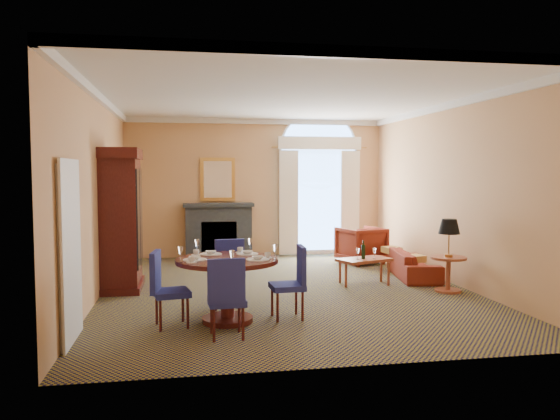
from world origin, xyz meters
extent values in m
plane|color=#14123B|center=(0.00, 0.00, 0.00)|extent=(7.50, 7.50, 0.00)
cube|color=tan|center=(0.00, 3.75, 1.60)|extent=(6.00, 0.04, 3.20)
cube|color=tan|center=(-3.00, 0.00, 1.60)|extent=(0.04, 7.50, 3.20)
cube|color=tan|center=(3.00, 0.00, 1.60)|extent=(0.04, 7.50, 3.20)
cube|color=silver|center=(0.00, 0.00, 3.20)|extent=(6.00, 7.50, 0.04)
cube|color=white|center=(0.00, 0.00, 3.14)|extent=(6.00, 7.50, 0.12)
cube|color=white|center=(-2.96, -2.40, 1.03)|extent=(0.08, 0.90, 2.06)
cube|color=#2F3438|center=(-0.90, 3.55, 0.60)|extent=(1.50, 0.40, 1.20)
cube|color=#2F3438|center=(-0.90, 3.52, 1.24)|extent=(1.60, 0.46, 0.08)
cube|color=gold|center=(-0.90, 3.72, 1.80)|extent=(0.80, 0.04, 1.00)
cube|color=white|center=(-0.90, 3.70, 1.80)|extent=(0.64, 0.02, 0.84)
cube|color=white|center=(1.50, 3.73, 1.25)|extent=(1.90, 0.04, 2.50)
cube|color=#90BBF2|center=(1.50, 3.72, 1.25)|extent=(1.70, 0.02, 2.30)
cylinder|color=white|center=(1.50, 3.73, 2.50)|extent=(1.90, 0.04, 1.90)
cube|color=#F0E3CB|center=(0.75, 3.61, 1.25)|extent=(0.45, 0.06, 2.45)
cube|color=#F0E3CB|center=(2.25, 3.61, 1.25)|extent=(0.45, 0.06, 2.45)
cube|color=#F0E3CB|center=(1.50, 3.61, 2.65)|extent=(2.00, 0.08, 0.30)
cube|color=#3A100D|center=(-2.72, 0.48, 1.09)|extent=(0.60, 1.09, 2.18)
cube|color=#3A100D|center=(-2.72, 0.48, 2.27)|extent=(0.68, 1.20, 0.17)
cube|color=#3A100D|center=(-2.72, 0.48, 0.05)|extent=(0.68, 1.20, 0.11)
cylinder|color=#3A100D|center=(-1.12, -1.88, 0.82)|extent=(1.34, 1.34, 0.06)
cylinder|color=#3A100D|center=(-1.12, -1.88, 0.39)|extent=(0.18, 0.18, 0.79)
cylinder|color=#3A100D|center=(-1.12, -1.88, 0.03)|extent=(0.67, 0.67, 0.07)
cylinder|color=white|center=(-0.82, -1.58, 0.85)|extent=(0.30, 0.30, 0.01)
imported|color=white|center=(-0.82, -1.58, 0.87)|extent=(0.15, 0.15, 0.04)
imported|color=white|center=(-0.90, -1.39, 0.89)|extent=(0.09, 0.09, 0.07)
cylinder|color=white|center=(-1.31, -1.50, 0.85)|extent=(0.30, 0.30, 0.01)
imported|color=white|center=(-1.31, -1.50, 0.87)|extent=(0.15, 0.15, 0.04)
imported|color=white|center=(-1.51, -1.52, 0.89)|extent=(0.09, 0.09, 0.07)
cylinder|color=white|center=(-1.54, -1.94, 0.85)|extent=(0.30, 0.30, 0.01)
imported|color=white|center=(-1.54, -1.94, 0.87)|extent=(0.15, 0.15, 0.04)
imported|color=white|center=(-1.58, -2.14, 0.89)|extent=(0.09, 0.09, 0.07)
cylinder|color=white|center=(-1.18, -2.30, 0.85)|extent=(0.30, 0.30, 0.01)
imported|color=white|center=(-1.18, -2.30, 0.87)|extent=(0.15, 0.15, 0.04)
imported|color=white|center=(-1.01, -2.40, 0.89)|extent=(0.09, 0.09, 0.07)
cylinder|color=white|center=(-0.74, -2.07, 0.85)|extent=(0.30, 0.30, 0.01)
imported|color=white|center=(-0.74, -2.07, 0.87)|extent=(0.15, 0.15, 0.04)
imported|color=white|center=(-0.59, -1.94, 0.89)|extent=(0.09, 0.09, 0.07)
cube|color=navy|center=(-1.03, -1.12, 0.43)|extent=(0.51, 0.51, 0.08)
cube|color=navy|center=(-1.01, -0.93, 0.72)|extent=(0.44, 0.12, 0.52)
cylinder|color=#3A100D|center=(-0.83, -0.99, 0.20)|extent=(0.03, 0.03, 0.40)
cylinder|color=#3A100D|center=(-1.16, -0.92, 0.20)|extent=(0.03, 0.03, 0.40)
cylinder|color=#3A100D|center=(-0.90, -1.32, 0.20)|extent=(0.03, 0.03, 0.40)
cylinder|color=#3A100D|center=(-1.23, -1.25, 0.20)|extent=(0.03, 0.03, 0.40)
cube|color=navy|center=(-1.17, -2.54, 0.43)|extent=(0.45, 0.45, 0.08)
cube|color=navy|center=(-1.19, -2.74, 0.72)|extent=(0.44, 0.10, 0.52)
cylinder|color=#3A100D|center=(-1.34, -2.71, 0.20)|extent=(0.03, 0.03, 0.40)
cylinder|color=#3A100D|center=(-1.00, -2.70, 0.20)|extent=(0.03, 0.03, 0.40)
cylinder|color=#3A100D|center=(-1.35, -2.37, 0.20)|extent=(0.03, 0.03, 0.40)
cylinder|color=#3A100D|center=(-1.01, -2.36, 0.20)|extent=(0.03, 0.03, 0.40)
cube|color=navy|center=(-0.31, -1.84, 0.43)|extent=(0.46, 0.46, 0.08)
cube|color=navy|center=(-0.11, -1.83, 0.72)|extent=(0.09, 0.44, 0.52)
cylinder|color=#3A100D|center=(-0.13, -2.00, 0.20)|extent=(0.03, 0.03, 0.40)
cylinder|color=#3A100D|center=(-0.15, -1.66, 0.20)|extent=(0.03, 0.03, 0.40)
cylinder|color=#3A100D|center=(-0.47, -2.02, 0.20)|extent=(0.03, 0.03, 0.40)
cylinder|color=#3A100D|center=(-0.49, -1.68, 0.20)|extent=(0.03, 0.03, 0.40)
cube|color=navy|center=(-1.83, -1.97, 0.43)|extent=(0.51, 0.51, 0.08)
cube|color=navy|center=(-2.03, -2.00, 0.72)|extent=(0.12, 0.44, 0.52)
cylinder|color=#3A100D|center=(-2.03, -1.84, 0.20)|extent=(0.03, 0.03, 0.40)
cylinder|color=#3A100D|center=(-1.97, -2.17, 0.20)|extent=(0.03, 0.03, 0.40)
cylinder|color=#3A100D|center=(-1.70, -1.77, 0.20)|extent=(0.03, 0.03, 0.40)
cylinder|color=#3A100D|center=(-1.63, -2.11, 0.20)|extent=(0.03, 0.03, 0.40)
imported|color=maroon|center=(2.55, 0.57, 0.25)|extent=(0.92, 1.77, 0.49)
imported|color=maroon|center=(2.08, 2.26, 0.40)|extent=(1.07, 1.09, 0.79)
cube|color=#9E4A2F|center=(1.43, 0.12, 0.43)|extent=(1.02, 0.78, 0.05)
cylinder|color=#9E4A2F|center=(1.05, -0.06, 0.20)|extent=(0.04, 0.04, 0.40)
cylinder|color=#9E4A2F|center=(1.81, -0.06, 0.20)|extent=(0.04, 0.04, 0.40)
cylinder|color=#9E4A2F|center=(1.05, 0.30, 0.20)|extent=(0.04, 0.04, 0.40)
cylinder|color=#9E4A2F|center=(1.81, 0.30, 0.20)|extent=(0.04, 0.04, 0.40)
cylinder|color=#9E4A2F|center=(2.60, -0.69, 0.56)|extent=(0.58, 0.58, 0.04)
cylinder|color=#9E4A2F|center=(2.60, -0.69, 0.27)|extent=(0.08, 0.08, 0.54)
cylinder|color=#9E4A2F|center=(2.60, -0.69, 0.02)|extent=(0.43, 0.43, 0.04)
camera|label=1|loc=(-1.65, -8.95, 1.97)|focal=35.00mm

